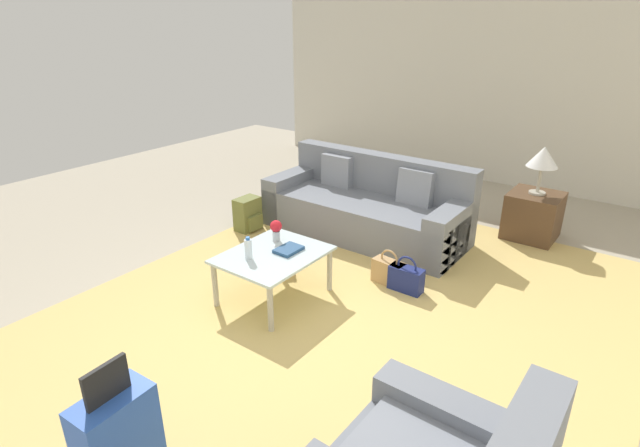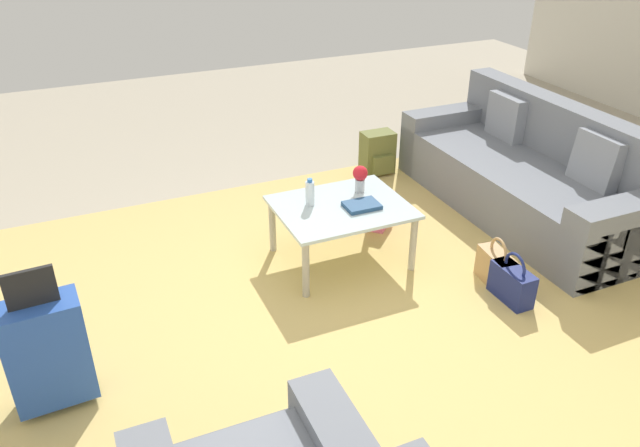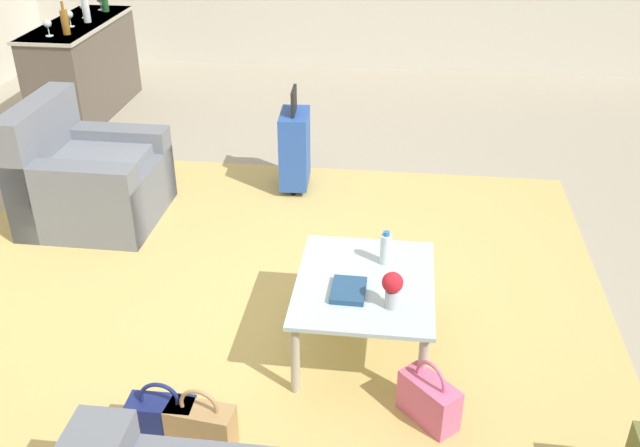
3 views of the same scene
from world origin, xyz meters
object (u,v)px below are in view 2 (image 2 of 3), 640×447
at_px(suitcase_blue, 47,351).
at_px(handbag_pink, 381,210).
at_px(handbag_tan, 496,268).
at_px(coffee_table_book, 362,205).
at_px(water_bottle, 310,193).
at_px(couch, 531,177).
at_px(handbag_navy, 512,283).
at_px(coffee_table, 341,213).
at_px(backpack_olive, 378,153).
at_px(flower_vase, 360,176).

height_order(suitcase_blue, handbag_pink, suitcase_blue).
bearing_deg(handbag_pink, handbag_tan, 106.57).
bearing_deg(coffee_table_book, handbag_tan, 140.12).
xyz_separation_m(water_bottle, handbag_pink, (-0.73, -0.26, -0.42)).
distance_m(couch, handbag_tan, 1.26).
bearing_deg(handbag_navy, coffee_table_book, -49.46).
bearing_deg(coffee_table, handbag_navy, 132.37).
bearing_deg(couch, coffee_table, 3.18).
height_order(handbag_navy, backpack_olive, backpack_olive).
bearing_deg(suitcase_blue, handbag_tan, 179.81).
distance_m(flower_vase, handbag_tan, 1.15).
height_order(coffee_table, handbag_navy, coffee_table).
distance_m(suitcase_blue, handbag_tan, 2.86).
xyz_separation_m(handbag_navy, backpack_olive, (-0.17, -2.20, 0.06)).
xyz_separation_m(coffee_table, suitcase_blue, (2.00, 0.70, -0.04)).
bearing_deg(couch, coffee_table_book, 6.12).
distance_m(coffee_table, coffee_table_book, 0.16).
xyz_separation_m(coffee_table_book, handbag_pink, (-0.41, -0.44, -0.34)).
relative_size(couch, flower_vase, 11.45).
xyz_separation_m(couch, backpack_olive, (0.80, -1.19, -0.11)).
distance_m(suitcase_blue, handbag_pink, 2.75).
xyz_separation_m(coffee_table, backpack_olive, (-1.00, -1.29, -0.20)).
relative_size(water_bottle, handbag_navy, 0.57).
bearing_deg(water_bottle, coffee_table, 153.43).
distance_m(handbag_tan, handbag_navy, 0.20).
height_order(suitcase_blue, handbag_navy, suitcase_blue).
height_order(coffee_table, suitcase_blue, suitcase_blue).
xyz_separation_m(water_bottle, coffee_table_book, (-0.32, 0.18, -0.08)).
relative_size(coffee_table, handbag_pink, 2.58).
bearing_deg(coffee_table, backpack_olive, -127.79).
bearing_deg(suitcase_blue, coffee_table_book, -163.70).
distance_m(flower_vase, handbag_navy, 1.30).
relative_size(couch, handbag_tan, 6.56).
bearing_deg(suitcase_blue, water_bottle, -156.04).
bearing_deg(coffee_table, handbag_pink, -145.57).
bearing_deg(handbag_navy, backpack_olive, -94.49).
bearing_deg(handbag_tan, coffee_table, -39.84).
bearing_deg(handbag_navy, flower_vase, -60.12).
bearing_deg(water_bottle, backpack_olive, -135.24).
relative_size(coffee_table, handbag_tan, 2.58).
bearing_deg(handbag_pink, coffee_table, 34.43).
bearing_deg(handbag_navy, water_bottle, -44.43).
bearing_deg(backpack_olive, handbag_navy, 85.51).
bearing_deg(handbag_pink, backpack_olive, -116.87).
relative_size(flower_vase, suitcase_blue, 0.24).
distance_m(water_bottle, handbag_tan, 1.39).
relative_size(suitcase_blue, handbag_navy, 2.37).
distance_m(water_bottle, handbag_pink, 0.88).
bearing_deg(handbag_tan, flower_vase, -53.75).
xyz_separation_m(handbag_tan, handbag_navy, (0.02, 0.20, 0.00)).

